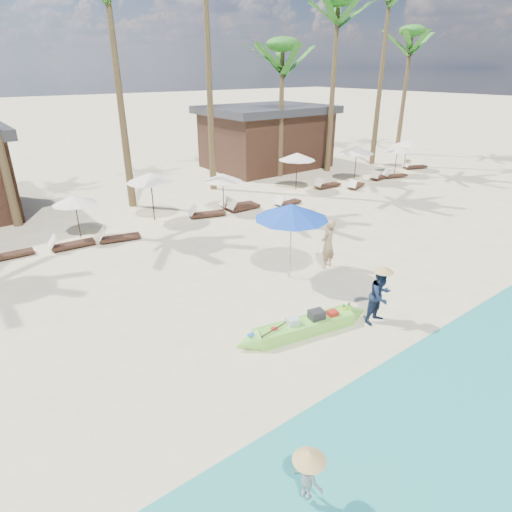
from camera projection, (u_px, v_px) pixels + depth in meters
ground at (262, 343)px, 11.47m from camera, size 240.00×240.00×0.00m
wet_sand_strip at (430, 471)px, 7.82m from camera, size 240.00×4.50×0.01m
green_canoe at (305, 326)px, 11.85m from camera, size 4.67×1.24×0.60m
tourist at (328, 244)px, 15.45m from camera, size 0.76×0.59×1.86m
vendor_green at (380, 296)px, 12.13m from camera, size 0.82×0.65×1.66m
vendor_yellow at (308, 477)px, 7.00m from camera, size 0.42×0.62×0.89m
blue_umbrella at (292, 211)px, 14.10m from camera, size 2.49×2.49×2.68m
lounger_4_right at (8, 254)px, 16.49m from camera, size 1.64×0.57×0.55m
resort_parasol_5 at (74, 200)px, 17.92m from camera, size 1.83×1.83×1.88m
lounger_5_left at (70, 244)px, 17.39m from camera, size 1.80×0.66×0.60m
resort_parasol_6 at (150, 177)px, 19.86m from camera, size 2.26×2.26×2.33m
lounger_6_left at (117, 237)px, 18.12m from camera, size 1.81×0.90×0.59m
lounger_6_right at (205, 213)px, 21.05m from camera, size 1.89×1.03×0.61m
resort_parasol_7 at (223, 177)px, 21.25m from camera, size 1.91×1.91×1.97m
lounger_7_left at (236, 204)px, 22.41m from camera, size 1.92×0.93×0.63m
lounger_7_right at (242, 207)px, 22.04m from camera, size 1.80×0.57×0.61m
resort_parasol_8 at (297, 156)px, 24.99m from camera, size 2.17×2.17×2.23m
lounger_8_left at (287, 202)px, 22.80m from camera, size 1.68×0.65×0.56m
resort_parasol_9 at (357, 150)px, 26.93m from camera, size 2.18×2.18×2.24m
lounger_9_left at (326, 185)px, 26.16m from camera, size 1.84×0.62×0.62m
lounger_9_right at (356, 185)px, 26.09m from camera, size 1.69×0.98×0.55m
resort_parasol_10 at (398, 149)px, 28.62m from camera, size 1.95×1.95×2.00m
lounger_10_left at (380, 176)px, 28.18m from camera, size 1.76×0.74×0.58m
lounger_10_right at (394, 175)px, 28.58m from camera, size 1.79×1.01×0.58m
resort_parasol_11 at (407, 143)px, 30.23m from camera, size 2.04×2.04×2.10m
lounger_11_left at (414, 166)px, 31.08m from camera, size 1.90×1.12×0.62m
palm_4 at (108, 2)px, 19.05m from camera, size 2.08×2.08×11.70m
palm_6 at (282, 63)px, 26.30m from camera, size 2.08×2.08×8.51m
palm_7 at (337, 29)px, 26.96m from camera, size 2.08×2.08×11.08m
palm_8 at (388, 12)px, 28.72m from camera, size 2.08×2.08×12.70m
palm_9 at (410, 50)px, 33.49m from camera, size 2.08×2.08×9.82m
pavilion_east at (266, 136)px, 31.07m from camera, size 8.80×6.60×4.30m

